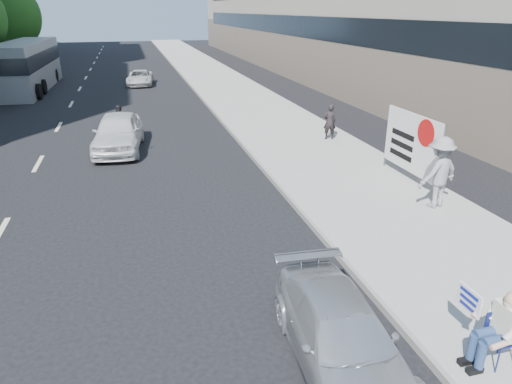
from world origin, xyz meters
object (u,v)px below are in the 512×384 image
object	(u,v)px
white_sedan_far	(140,78)
seated_protester	(498,325)
jogger	(439,172)
motorcycle	(121,122)
bus	(28,66)
protest_banner	(412,143)
parked_sedan	(341,336)
pedestrian_woman	(330,122)
white_sedan_near	(118,132)

from	to	relation	value
white_sedan_far	seated_protester	bearing A→B (deg)	-76.37
jogger	motorcycle	xyz separation A→B (m)	(-8.69, 10.99, -0.53)
bus	white_sedan_far	bearing A→B (deg)	0.70
white_sedan_far	protest_banner	bearing A→B (deg)	-66.20
parked_sedan	motorcycle	bearing A→B (deg)	106.13
protest_banner	bus	size ratio (longest dim) A/B	0.25
pedestrian_woman	bus	world-z (taller)	bus
white_sedan_near	motorcycle	world-z (taller)	white_sedan_near
protest_banner	white_sedan_near	size ratio (longest dim) A/B	0.69
seated_protester	protest_banner	distance (m)	8.56
jogger	pedestrian_woman	xyz separation A→B (m)	(0.02, 7.54, -0.26)
bus	jogger	bearing A→B (deg)	-58.74
jogger	white_sedan_far	bearing A→B (deg)	-88.43
seated_protester	protest_banner	world-z (taller)	protest_banner
pedestrian_woman	parked_sedan	distance (m)	13.53
pedestrian_woman	seated_protester	bearing A→B (deg)	86.08
seated_protester	white_sedan_near	size ratio (longest dim) A/B	0.29
pedestrian_woman	jogger	bearing A→B (deg)	98.58
seated_protester	pedestrian_woman	xyz separation A→B (m)	(2.97, 13.23, 0.04)
parked_sedan	white_sedan_far	size ratio (longest dim) A/B	0.96
white_sedan_near	seated_protester	bearing A→B (deg)	-61.95
jogger	motorcycle	bearing A→B (deg)	-65.78
seated_protester	bus	size ratio (longest dim) A/B	0.11
jogger	white_sedan_near	world-z (taller)	jogger
jogger	pedestrian_woman	distance (m)	7.55
white_sedan_near	white_sedan_far	bearing A→B (deg)	91.41
protest_banner	motorcycle	size ratio (longest dim) A/B	1.49
parked_sedan	white_sedan_far	xyz separation A→B (m)	(-2.15, 31.16, -0.00)
pedestrian_woman	bus	size ratio (longest dim) A/B	0.13
seated_protester	jogger	distance (m)	6.41
jogger	white_sedan_near	distance (m)	12.33
parked_sedan	protest_banner	bearing A→B (deg)	54.94
parked_sedan	white_sedan_far	distance (m)	31.24
pedestrian_woman	motorcycle	world-z (taller)	pedestrian_woman
white_sedan_near	white_sedan_far	world-z (taller)	white_sedan_near
pedestrian_woman	bus	distance (m)	24.13
seated_protester	pedestrian_woman	distance (m)	13.56
white_sedan_far	motorcycle	world-z (taller)	motorcycle
pedestrian_woman	white_sedan_near	xyz separation A→B (m)	(-8.79, 1.11, -0.15)
seated_protester	motorcycle	xyz separation A→B (m)	(-5.74, 16.67, -0.24)
pedestrian_woman	parked_sedan	size ratio (longest dim) A/B	0.40
seated_protester	jogger	xyz separation A→B (m)	(2.95, 5.68, 0.30)
seated_protester	white_sedan_near	distance (m)	15.47
protest_banner	motorcycle	distance (m)	12.77
white_sedan_near	bus	size ratio (longest dim) A/B	0.37
white_sedan_far	jogger	bearing A→B (deg)	-68.56
white_sedan_far	bus	size ratio (longest dim) A/B	0.33
seated_protester	protest_banner	xyz separation A→B (m)	(3.43, 7.83, 0.53)
white_sedan_far	motorcycle	bearing A→B (deg)	-89.21
seated_protester	motorcycle	bearing A→B (deg)	109.01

